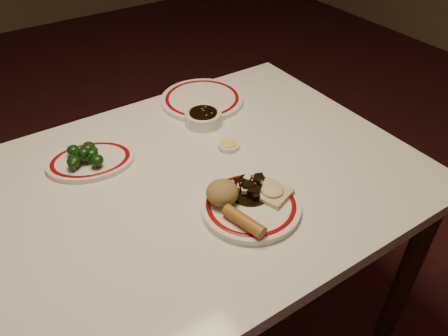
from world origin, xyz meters
The scene contains 13 objects.
ground centered at (0.00, 0.00, 0.00)m, with size 7.00×7.00×0.00m, color black.
dining_table centered at (0.00, 0.00, 0.66)m, with size 1.20×0.90×0.75m.
main_plate centered at (0.05, -0.19, 0.76)m, with size 0.26×0.26×0.02m.
rice_mound centered at (-0.01, -0.14, 0.80)m, with size 0.08×0.08×0.06m, color olive.
spring_roll centered at (-0.01, -0.24, 0.78)m, with size 0.03×0.03×0.11m, color #A76D29.
fried_wonton centered at (0.11, -0.19, 0.78)m, with size 0.10×0.10×0.02m.
stirfry_heap centered at (0.07, -0.14, 0.78)m, with size 0.11×0.11×0.03m.
broccoli_plate centered at (-0.22, 0.21, 0.76)m, with size 0.28×0.26×0.02m.
broccoli_pile centered at (-0.23, 0.21, 0.79)m, with size 0.09×0.12×0.05m.
soy_bowl centered at (0.15, 0.21, 0.77)m, with size 0.11×0.11×0.04m.
sweet_sour_dish centered at (0.15, 0.22, 0.76)m, with size 0.06×0.06×0.02m.
mustard_dish centered at (0.15, 0.06, 0.76)m, with size 0.06×0.06×0.02m.
far_plate centered at (0.22, 0.33, 0.76)m, with size 0.37×0.37×0.02m.
Camera 1 is at (-0.44, -0.80, 1.51)m, focal length 35.00 mm.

